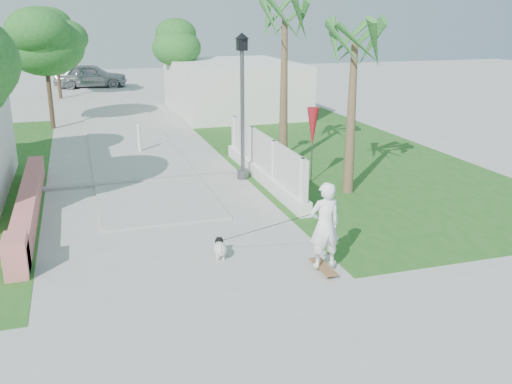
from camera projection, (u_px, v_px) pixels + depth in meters
name	position (u px, v px, depth m)	size (l,w,h in m)	color
ground	(184.00, 258.00, 12.11)	(90.00, 90.00, 0.00)	#B7B7B2
path_strip	(115.00, 111.00, 30.31)	(3.20, 36.00, 0.06)	#B7B7B2
curb	(148.00, 180.00, 17.56)	(6.50, 0.25, 0.10)	#999993
grass_right	(329.00, 152.00, 21.40)	(8.00, 20.00, 0.01)	#215C1D
pink_wall	(28.00, 207.00, 14.31)	(0.45, 8.20, 0.80)	#DF7772
lattice_fence	(263.00, 164.00, 17.48)	(0.35, 7.00, 1.50)	white
building_right	(233.00, 87.00, 29.83)	(6.00, 8.00, 2.60)	silver
street_lamp	(242.00, 101.00, 17.23)	(0.44, 0.44, 4.44)	#59595E
bollard	(139.00, 137.00, 21.10)	(0.14, 0.14, 1.09)	white
patio_umbrella	(313.00, 128.00, 17.08)	(0.36, 0.36, 2.30)	#59595E
tree_path_left	(45.00, 41.00, 24.67)	(3.40, 3.40, 5.23)	#4C3826
tree_path_right	(172.00, 43.00, 30.18)	(3.00, 3.00, 4.79)	#4C3826
tree_path_far	(55.00, 34.00, 33.83)	(3.20, 3.20, 5.17)	#4C3826
palm_far	(285.00, 30.00, 18.01)	(1.80, 1.80, 5.30)	brown
palm_near	(354.00, 53.00, 15.39)	(1.80, 1.80, 4.70)	brown
skateboarder	(274.00, 228.00, 11.56)	(2.15, 1.90, 1.86)	olive
dog	(220.00, 248.00, 12.05)	(0.34, 0.61, 0.42)	silver
parked_car	(91.00, 76.00, 39.77)	(1.97, 4.90, 1.67)	#9A9BA1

